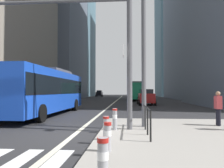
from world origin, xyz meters
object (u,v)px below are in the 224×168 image
at_px(car_receding_far, 134,94).
at_px(bollard_front, 103,158).
at_px(city_bus_blue_oncoming, 46,89).
at_px(car_oncoming_mid, 99,93).
at_px(city_bus_red_receding, 135,90).
at_px(street_lamp_post, 144,11).
at_px(bollard_right, 106,127).
at_px(pedestrian_walking, 218,107).
at_px(car_receding_near, 146,97).
at_px(traffic_signal_gantry, 78,34).
at_px(bollard_left, 108,135).
at_px(bollard_back, 115,118).

height_order(car_receding_far, bollard_front, car_receding_far).
distance_m(city_bus_blue_oncoming, car_oncoming_mid, 52.03).
relative_size(city_bus_red_receding, bollard_front, 14.34).
distance_m(city_bus_red_receding, street_lamp_post, 31.76).
bearing_deg(bollard_right, street_lamp_post, 62.70).
relative_size(bollard_front, pedestrian_walking, 0.51).
distance_m(car_receding_near, street_lamp_post, 18.37).
distance_m(car_oncoming_mid, street_lamp_post, 58.51).
distance_m(car_receding_far, street_lamp_post, 54.32).
bearing_deg(car_receding_far, car_receding_near, -89.20).
xyz_separation_m(car_oncoming_mid, traffic_signal_gantry, (6.76, -58.28, 3.14)).
bearing_deg(traffic_signal_gantry, bollard_front, -72.45).
bearing_deg(bollard_left, bollard_right, 97.51).
xyz_separation_m(car_receding_far, traffic_signal_gantry, (-3.83, -54.86, 3.14)).
bearing_deg(car_oncoming_mid, car_receding_near, -74.40).
distance_m(street_lamp_post, bollard_right, 5.62).
bearing_deg(bollard_back, bollard_right, -95.37).
xyz_separation_m(bollard_front, bollard_right, (-0.29, 3.40, -0.02)).
relative_size(city_bus_blue_oncoming, car_oncoming_mid, 2.77).
xyz_separation_m(car_receding_near, street_lamp_post, (-1.51, -17.80, 4.29)).
bearing_deg(car_receding_far, street_lamp_post, -91.06).
height_order(bollard_left, bollard_right, bollard_left).
bearing_deg(street_lamp_post, car_oncoming_mid, 99.46).
bearing_deg(street_lamp_post, bollard_back, -143.53).
distance_m(city_bus_red_receding, pedestrian_walking, 31.17).
bearing_deg(traffic_signal_gantry, bollard_back, -6.85).
xyz_separation_m(city_bus_red_receding, car_oncoming_mid, (-10.23, 25.99, -0.85)).
bearing_deg(bollard_right, car_receding_near, 81.91).
xyz_separation_m(car_receding_near, traffic_signal_gantry, (-4.34, -18.52, 3.14)).
distance_m(bollard_front, bollard_left, 2.03).
xyz_separation_m(traffic_signal_gantry, pedestrian_walking, (6.21, 1.25, -3.13)).
relative_size(car_receding_far, pedestrian_walking, 2.84).
xyz_separation_m(car_oncoming_mid, bollard_right, (8.18, -60.28, -0.42)).
height_order(car_oncoming_mid, car_receding_near, same).
distance_m(city_bus_red_receding, bollard_back, 32.56).
distance_m(city_bus_red_receding, car_receding_far, 22.59).
bearing_deg(bollard_right, bollard_back, 84.63).
height_order(traffic_signal_gantry, street_lamp_post, street_lamp_post).
bearing_deg(traffic_signal_gantry, car_receding_near, 76.82).
bearing_deg(traffic_signal_gantry, car_oncoming_mid, 96.62).
bearing_deg(bollard_right, city_bus_red_receding, 86.58).
bearing_deg(city_bus_blue_oncoming, car_receding_far, 81.10).
xyz_separation_m(car_receding_near, pedestrian_walking, (1.87, -17.27, 0.01)).
xyz_separation_m(city_bus_red_receding, bollard_front, (-1.76, -37.69, -1.25)).
height_order(street_lamp_post, bollard_front, street_lamp_post).
bearing_deg(street_lamp_post, traffic_signal_gantry, -165.64).
height_order(car_oncoming_mid, bollard_front, car_oncoming_mid).
relative_size(street_lamp_post, bollard_right, 10.63).
bearing_deg(car_oncoming_mid, city_bus_blue_oncoming, -86.70).
bearing_deg(city_bus_blue_oncoming, bollard_front, -65.01).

